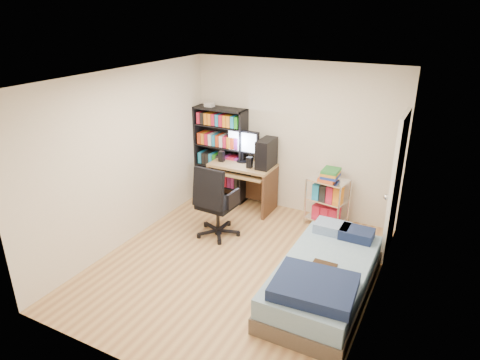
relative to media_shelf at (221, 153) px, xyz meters
The scene contains 7 objects.
room 2.28m from the media_shelf, 55.11° to the right, with size 3.58×4.08×2.58m.
media_shelf is the anchor object (origin of this frame).
computer_desk 0.66m from the media_shelf, 12.20° to the right, with size 1.07×0.62×1.35m.
office_chair 1.48m from the media_shelf, 63.36° to the right, with size 0.70×0.70×1.13m.
wire_cart 2.01m from the media_shelf, ahead, with size 0.65×0.51×0.95m.
bed 3.24m from the media_shelf, 37.81° to the right, with size 1.00×2.01×0.57m.
door 3.05m from the media_shelf, ahead, with size 0.12×0.80×2.00m.
Camera 1 is at (2.31, -4.33, 3.26)m, focal length 32.00 mm.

